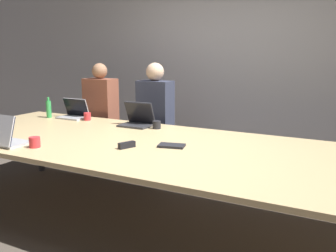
{
  "coord_description": "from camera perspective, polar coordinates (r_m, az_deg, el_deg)",
  "views": [
    {
      "loc": [
        1.65,
        -2.72,
        1.54
      ],
      "look_at": [
        0.15,
        0.1,
        0.89
      ],
      "focal_mm": 40.0,
      "sensor_mm": 36.0,
      "label": 1
    }
  ],
  "objects": [
    {
      "name": "ground_plane",
      "position": [
        3.54,
        -3.03,
        -14.39
      ],
      "size": [
        24.0,
        24.0,
        0.0
      ],
      "primitive_type": "plane",
      "color": "brown"
    },
    {
      "name": "curtain_wall",
      "position": [
        5.05,
        8.98,
        9.68
      ],
      "size": [
        12.0,
        0.06,
        2.8
      ],
      "color": "#ADADB2",
      "rests_on": "ground_plane"
    },
    {
      "name": "conference_table",
      "position": [
        3.29,
        -3.16,
        -3.33
      ],
      "size": [
        4.39,
        1.65,
        0.74
      ],
      "color": "#D6B77F",
      "rests_on": "ground_plane"
    },
    {
      "name": "laptop_near_left",
      "position": [
        3.48,
        -23.68,
        -1.48
      ],
      "size": [
        0.33,
        0.27,
        0.27
      ],
      "rotation": [
        0.0,
        0.0,
        3.14
      ],
      "color": "#B7B7BC",
      "rests_on": "conference_table"
    },
    {
      "name": "cup_near_left",
      "position": [
        3.32,
        -19.65,
        -2.34
      ],
      "size": [
        0.09,
        0.09,
        0.09
      ],
      "color": "red",
      "rests_on": "conference_table"
    },
    {
      "name": "laptop_far_left",
      "position": [
        4.64,
        -14.1,
        2.03
      ],
      "size": [
        0.34,
        0.23,
        0.23
      ],
      "color": "#B7B7BC",
      "rests_on": "conference_table"
    },
    {
      "name": "person_far_left",
      "position": [
        4.9,
        -10.12,
        1.0
      ],
      "size": [
        0.4,
        0.24,
        1.39
      ],
      "color": "#2D2D38",
      "rests_on": "ground_plane"
    },
    {
      "name": "cup_far_left",
      "position": [
        4.45,
        -12.19,
        1.42
      ],
      "size": [
        0.08,
        0.08,
        0.09
      ],
      "color": "red",
      "rests_on": "conference_table"
    },
    {
      "name": "bottle_far_left",
      "position": [
        4.75,
        -17.72,
        2.52
      ],
      "size": [
        0.06,
        0.06,
        0.25
      ],
      "color": "green",
      "rests_on": "conference_table"
    },
    {
      "name": "laptop_far_midleft",
      "position": [
        4.04,
        -4.64,
        1.08
      ],
      "size": [
        0.34,
        0.26,
        0.26
      ],
      "color": "#333338",
      "rests_on": "conference_table"
    },
    {
      "name": "person_far_midleft",
      "position": [
        4.48,
        -1.94,
        0.36
      ],
      "size": [
        0.4,
        0.24,
        1.4
      ],
      "color": "#2D2D38",
      "rests_on": "ground_plane"
    },
    {
      "name": "cup_far_midleft",
      "position": [
        3.88,
        -1.73,
        0.19
      ],
      "size": [
        0.09,
        0.09,
        0.08
      ],
      "color": "#232328",
      "rests_on": "conference_table"
    },
    {
      "name": "stapler",
      "position": [
        3.13,
        -6.3,
        -2.9
      ],
      "size": [
        0.1,
        0.16,
        0.05
      ],
      "rotation": [
        0.0,
        0.0,
        -0.39
      ],
      "color": "black",
      "rests_on": "conference_table"
    },
    {
      "name": "notebook",
      "position": [
        3.15,
        0.55,
        -3.01
      ],
      "size": [
        0.24,
        0.18,
        0.02
      ],
      "rotation": [
        0.0,
        0.0,
        0.23
      ],
      "color": "#232328",
      "rests_on": "conference_table"
    }
  ]
}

